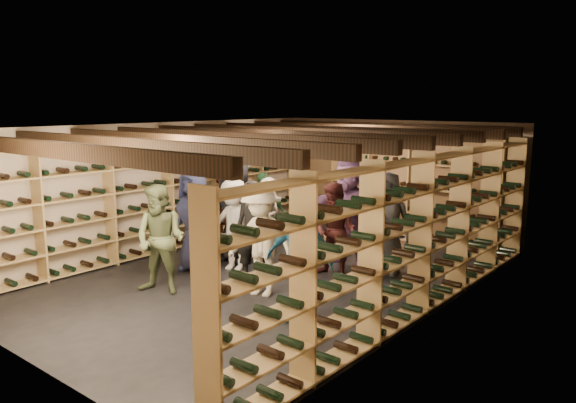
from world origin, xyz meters
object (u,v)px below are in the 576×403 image
(person_9, at_px, (234,225))
(person_10, at_px, (263,214))
(crate_stack_right, at_px, (336,245))
(person_6, at_px, (194,220))
(person_3, at_px, (262,241))
(person_12, at_px, (387,223))
(crate_stack_left, at_px, (382,231))
(person_11, at_px, (348,212))
(person_1, at_px, (253,233))
(person_2, at_px, (161,239))
(crate_loose, at_px, (415,245))
(person_8, at_px, (335,231))
(person_0, at_px, (235,209))
(person_4, at_px, (299,261))
(person_5, at_px, (226,204))
(person_7, at_px, (267,224))

(person_9, xyz_separation_m, person_10, (-0.19, 0.93, 0.01))
(crate_stack_right, relative_size, person_6, 0.31)
(person_3, bearing_deg, person_12, 52.58)
(crate_stack_left, height_order, crate_stack_right, crate_stack_left)
(person_3, relative_size, person_12, 0.97)
(person_3, distance_m, person_11, 2.09)
(person_1, xyz_separation_m, person_2, (-0.74, -1.17, 0.01))
(crate_loose, relative_size, person_3, 0.31)
(person_1, distance_m, person_3, 0.55)
(person_11, xyz_separation_m, person_12, (0.74, 0.00, -0.10))
(person_8, relative_size, person_10, 0.99)
(person_0, distance_m, person_3, 1.89)
(person_8, bearing_deg, person_1, -129.51)
(person_6, relative_size, person_12, 1.02)
(person_6, bearing_deg, crate_stack_left, 56.68)
(crate_stack_right, distance_m, person_1, 2.32)
(person_4, distance_m, person_5, 4.37)
(person_11, bearing_deg, person_3, -84.22)
(person_5, height_order, person_9, person_9)
(crate_stack_right, relative_size, person_4, 0.33)
(person_4, relative_size, person_12, 0.95)
(person_4, bearing_deg, crate_loose, 84.88)
(person_6, bearing_deg, crate_loose, 57.61)
(person_6, height_order, person_12, person_6)
(crate_stack_left, distance_m, person_5, 3.12)
(crate_loose, distance_m, person_5, 3.77)
(person_5, bearing_deg, person_10, -37.75)
(crate_loose, relative_size, person_12, 0.30)
(person_0, bearing_deg, crate_loose, 49.96)
(person_1, relative_size, person_6, 0.93)
(person_2, bearing_deg, crate_stack_right, 56.85)
(person_8, relative_size, person_11, 0.82)
(person_3, bearing_deg, person_1, 130.97)
(person_0, bearing_deg, person_8, 7.22)
(person_12, bearing_deg, person_2, -140.82)
(person_2, relative_size, person_4, 1.02)
(person_1, height_order, person_5, person_1)
(person_5, bearing_deg, crate_loose, 7.14)
(crate_loose, distance_m, person_7, 3.13)
(person_3, bearing_deg, person_2, -159.19)
(person_9, bearing_deg, person_3, -45.05)
(person_5, xyz_separation_m, person_6, (1.00, -1.72, 0.09))
(person_5, relative_size, person_6, 0.89)
(crate_stack_left, height_order, person_0, person_0)
(person_2, distance_m, person_3, 1.48)
(person_6, bearing_deg, person_3, -7.42)
(person_1, xyz_separation_m, person_5, (-2.21, 1.61, -0.04))
(person_0, xyz_separation_m, person_5, (-1.11, 0.86, -0.17))
(crate_stack_right, xyz_separation_m, person_12, (1.29, -0.45, 0.66))
(crate_stack_left, xyz_separation_m, person_10, (-1.59, -1.53, 0.35))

